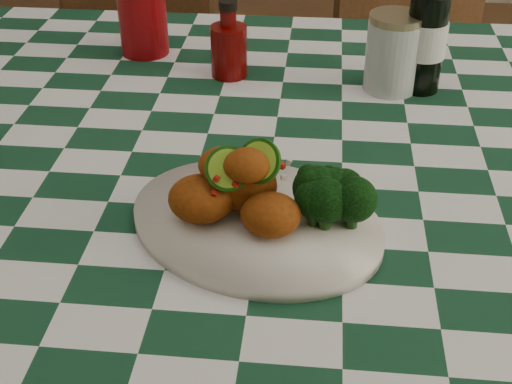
# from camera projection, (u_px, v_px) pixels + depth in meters

# --- Properties ---
(dining_table) EXTENTS (1.66, 1.06, 0.79)m
(dining_table) POSITION_uv_depth(u_px,v_px,m) (271.00, 324.00, 1.30)
(dining_table) COLOR #133D25
(dining_table) RESTS_ON ground
(plate) EXTENTS (0.40, 0.37, 0.02)m
(plate) POSITION_uv_depth(u_px,v_px,m) (256.00, 223.00, 0.88)
(plate) COLOR silver
(plate) RESTS_ON dining_table
(fried_chicken_pile) EXTENTS (0.15, 0.11, 0.10)m
(fried_chicken_pile) POSITION_uv_depth(u_px,v_px,m) (248.00, 184.00, 0.85)
(fried_chicken_pile) COLOR #8D3D0D
(fried_chicken_pile) RESTS_ON plate
(broccoli_side) EXTENTS (0.09, 0.09, 0.07)m
(broccoli_side) POSITION_uv_depth(u_px,v_px,m) (336.00, 193.00, 0.86)
(broccoli_side) COLOR black
(broccoli_side) RESTS_ON plate
(red_tumbler) EXTENTS (0.11, 0.11, 0.16)m
(red_tumbler) POSITION_uv_depth(u_px,v_px,m) (142.00, 13.00, 1.31)
(red_tumbler) COLOR maroon
(red_tumbler) RESTS_ON dining_table
(ketchup_bottle) EXTENTS (0.07, 0.07, 0.14)m
(ketchup_bottle) POSITION_uv_depth(u_px,v_px,m) (229.00, 39.00, 1.23)
(ketchup_bottle) COLOR #5E0604
(ketchup_bottle) RESTS_ON dining_table
(mason_jar) EXTENTS (0.10, 0.10, 0.13)m
(mason_jar) POSITION_uv_depth(u_px,v_px,m) (393.00, 53.00, 1.19)
(mason_jar) COLOR #B2BCBA
(mason_jar) RESTS_ON dining_table
(beer_bottle) EXTENTS (0.08, 0.08, 0.24)m
(beer_bottle) POSITION_uv_depth(u_px,v_px,m) (428.00, 23.00, 1.16)
(beer_bottle) COLOR black
(beer_bottle) RESTS_ON dining_table
(wooden_chair_left) EXTENTS (0.48, 0.49, 0.94)m
(wooden_chair_left) POSITION_uv_depth(u_px,v_px,m) (117.00, 101.00, 1.88)
(wooden_chair_left) COLOR #472814
(wooden_chair_left) RESTS_ON ground
(wooden_chair_right) EXTENTS (0.55, 0.56, 0.92)m
(wooden_chair_right) POSITION_uv_depth(u_px,v_px,m) (434.00, 117.00, 1.83)
(wooden_chair_right) COLOR #472814
(wooden_chair_right) RESTS_ON ground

